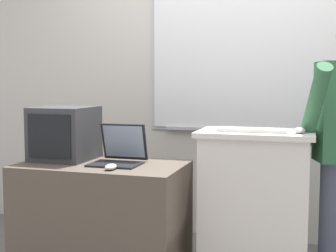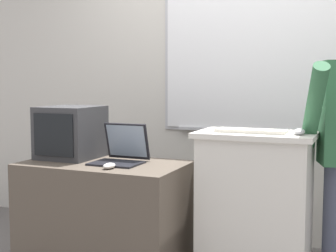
# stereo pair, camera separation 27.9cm
# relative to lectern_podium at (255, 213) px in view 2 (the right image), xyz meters

# --- Properties ---
(back_wall) EXTENTS (6.40, 0.17, 2.73)m
(back_wall) POSITION_rel_lectern_podium_xyz_m (-0.35, 0.99, 0.89)
(back_wall) COLOR beige
(back_wall) RESTS_ON ground_plane
(lectern_podium) EXTENTS (0.67, 0.44, 0.96)m
(lectern_podium) POSITION_rel_lectern_podium_xyz_m (0.00, 0.00, 0.00)
(lectern_podium) COLOR beige
(lectern_podium) RESTS_ON ground_plane
(side_desk) EXTENTS (1.01, 0.58, 0.75)m
(side_desk) POSITION_rel_lectern_podium_xyz_m (-0.92, -0.16, -0.11)
(side_desk) COLOR #4C4238
(side_desk) RESTS_ON ground_plane
(laptop) EXTENTS (0.30, 0.29, 0.24)m
(laptop) POSITION_rel_lectern_podium_xyz_m (-0.82, -0.10, 0.34)
(laptop) COLOR black
(laptop) RESTS_ON side_desk
(wireless_keyboard) EXTENTS (0.40, 0.14, 0.02)m
(wireless_keyboard) POSITION_rel_lectern_podium_xyz_m (-0.02, -0.06, 0.49)
(wireless_keyboard) COLOR beige
(wireless_keyboard) RESTS_ON lectern_podium
(computer_mouse_by_laptop) EXTENTS (0.06, 0.10, 0.03)m
(computer_mouse_by_laptop) POSITION_rel_lectern_podium_xyz_m (-0.78, -0.33, 0.28)
(computer_mouse_by_laptop) COLOR silver
(computer_mouse_by_laptop) RESTS_ON side_desk
(computer_mouse_by_keyboard) EXTENTS (0.06, 0.10, 0.03)m
(computer_mouse_by_keyboard) POSITION_rel_lectern_podium_xyz_m (0.25, -0.06, 0.50)
(computer_mouse_by_keyboard) COLOR #BCBCC1
(computer_mouse_by_keyboard) RESTS_ON lectern_podium
(crt_monitor) EXTENTS (0.35, 0.38, 0.34)m
(crt_monitor) POSITION_rel_lectern_podium_xyz_m (-1.21, -0.08, 0.43)
(crt_monitor) COLOR #333335
(crt_monitor) RESTS_ON side_desk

